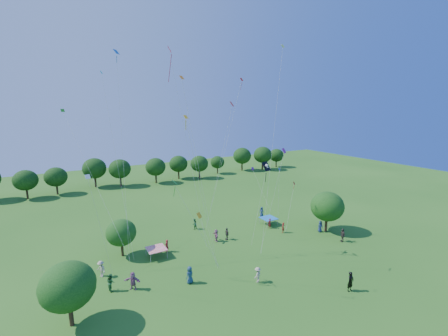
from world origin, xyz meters
TOP-DOWN VIEW (x-y plane):
  - ground at (0.00, 0.00)m, footprint 160.00×160.00m
  - near_tree_west at (-16.54, 10.48)m, footprint 4.34×4.34m
  - near_tree_north at (-10.39, 20.65)m, footprint 3.54×3.54m
  - near_tree_east at (16.87, 13.53)m, footprint 4.70×4.70m
  - treeline at (-1.73, 55.43)m, footprint 88.01×8.77m
  - tent_red_stripe at (-6.90, 18.32)m, footprint 2.20×2.20m
  - tent_blue at (11.18, 19.68)m, footprint 2.20×2.20m
  - man_in_black at (7.42, 2.13)m, footprint 0.78×0.53m
  - crowd_person_0 at (12.47, 23.16)m, footprint 0.81×0.89m
  - crowd_person_1 at (10.45, 18.49)m, footprint 0.61×0.44m
  - crowd_person_2 at (-12.86, 13.92)m, footprint 0.66×0.96m
  - crowd_person_3 at (-13.32, 17.01)m, footprint 1.04×1.27m
  - crowd_person_4 at (16.04, 9.99)m, footprint 0.89×1.19m
  - crowd_person_5 at (1.38, 18.50)m, footprint 0.82×1.64m
  - crowd_person_6 at (15.94, 13.75)m, footprint 0.89×0.61m
  - crowd_person_7 at (11.09, 16.25)m, footprint 0.67×0.66m
  - crowd_person_8 at (0.58, 23.79)m, footprint 0.89×0.69m
  - crowd_person_9 at (0.48, 7.92)m, footprint 1.15×0.82m
  - crowd_person_10 at (2.90, 18.28)m, footprint 0.50×1.01m
  - crowd_person_11 at (-10.94, 13.02)m, footprint 1.70×1.55m
  - crowd_person_12 at (-5.64, 11.22)m, footprint 1.00×0.77m
  - crowd_person_13 at (-5.38, 18.94)m, footprint 0.71×0.65m
  - pirate_kite at (5.24, 13.04)m, footprint 2.77×1.03m
  - red_high_kite at (-3.91, 17.89)m, footprint 3.00×3.62m
  - small_kite_0 at (11.52, 15.03)m, footprint 2.63×1.56m
  - small_kite_1 at (2.95, 18.34)m, footprint 3.04×2.71m
  - small_kite_2 at (-3.88, 12.06)m, footprint 1.66×2.01m
  - small_kite_3 at (-6.33, 11.58)m, footprint 4.46×1.90m
  - small_kite_4 at (12.21, 18.79)m, footprint 0.69×0.63m
  - small_kite_5 at (13.75, 26.90)m, footprint 0.88×6.06m
  - small_kite_6 at (-13.73, 13.41)m, footprint 1.83×1.75m
  - small_kite_7 at (-10.71, 19.49)m, footprint 1.27×5.32m
  - small_kite_8 at (4.37, 19.54)m, footprint 5.04×1.47m
  - small_kite_9 at (-5.10, 10.63)m, footprint 3.50×0.76m
  - small_kite_10 at (-5.39, 9.83)m, footprint 3.81×1.52m
  - small_kite_11 at (-13.53, 25.17)m, footprint 4.87×12.50m
  - small_kite_12 at (-9.67, 20.18)m, footprint 1.41×5.19m
  - small_kite_13 at (4.04, 9.29)m, footprint 2.02×1.75m
  - small_kite_14 at (4.81, 11.21)m, footprint 2.95×1.02m

SIDE VIEW (x-z plane):
  - ground at x=0.00m, z-range 0.00..0.00m
  - crowd_person_1 at x=10.45m, z-range 0.00..1.52m
  - crowd_person_7 at x=11.09m, z-range 0.00..1.54m
  - crowd_person_8 at x=0.58m, z-range 0.00..1.60m
  - crowd_person_13 at x=-5.38m, z-range 0.00..1.60m
  - crowd_person_0 at x=12.47m, z-range 0.00..1.60m
  - crowd_person_9 at x=0.48m, z-range 0.00..1.61m
  - crowd_person_6 at x=15.94m, z-range 0.00..1.64m
  - crowd_person_5 at x=1.38m, z-range 0.00..1.68m
  - crowd_person_10 at x=2.90m, z-range 0.00..1.69m
  - crowd_person_2 at x=-12.86m, z-range 0.00..1.76m
  - crowd_person_3 at x=-13.32m, z-range 0.00..1.79m
  - crowd_person_12 at x=-5.64m, z-range 0.00..1.80m
  - crowd_person_11 at x=-10.94m, z-range 0.00..1.82m
  - crowd_person_4 at x=16.04m, z-range 0.00..1.84m
  - man_in_black at x=7.42m, z-range 0.00..2.01m
  - tent_red_stripe at x=-6.90m, z-range 0.49..1.59m
  - tent_blue at x=11.18m, z-range 0.49..1.59m
  - near_tree_north at x=-10.39m, z-range 0.69..5.28m
  - near_tree_west at x=-16.54m, z-range 0.80..6.31m
  - near_tree_east at x=16.87m, z-range 0.83..6.73m
  - treeline at x=-1.73m, z-range 0.70..7.48m
  - small_kite_5 at x=13.75m, z-range 3.11..9.18m
  - small_kite_2 at x=-3.88m, z-range 3.34..9.01m
  - small_kite_0 at x=11.52m, z-range 3.29..9.69m
  - small_kite_4 at x=12.21m, z-range 3.26..10.95m
  - small_kite_6 at x=-13.73m, z-range 3.78..14.47m
  - small_kite_3 at x=-6.33m, z-range 4.74..14.44m
  - pirate_kite at x=5.24m, z-range 5.70..15.74m
  - small_kite_13 at x=4.04m, z-range 4.92..17.13m
  - small_kite_11 at x=-13.53m, z-range 4.18..20.42m
  - small_kite_10 at x=-5.39m, z-range 4.57..20.29m
  - small_kite_7 at x=-10.71m, z-range 3.73..24.01m
  - small_kite_9 at x=-5.10m, z-range 4.64..23.75m
  - small_kite_1 at x=2.95m, z-range 6.62..23.75m
  - small_kite_8 at x=4.37m, z-range 5.78..25.96m
  - small_kite_14 at x=4.81m, z-range 4.60..27.55m
  - small_kite_12 at x=-9.67m, z-range 7.44..30.07m
  - red_high_kite at x=-3.91m, z-range 8.31..31.27m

